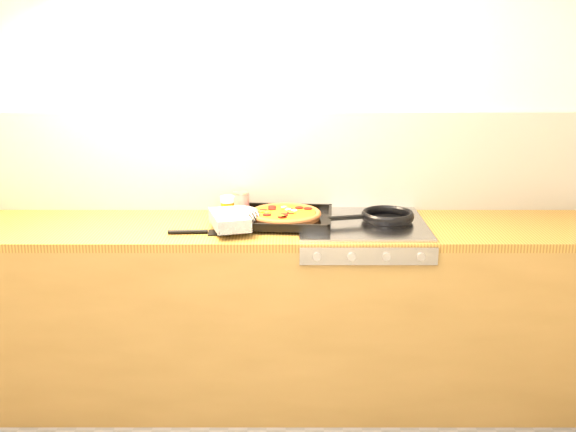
{
  "coord_description": "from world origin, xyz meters",
  "views": [
    {
      "loc": [
        0.1,
        -1.97,
        1.79
      ],
      "look_at": [
        0.1,
        1.08,
        0.95
      ],
      "focal_mm": 42.0,
      "sensor_mm": 36.0,
      "label": 1
    }
  ],
  "objects_px": {
    "frying_pan": "(386,217)",
    "juice_glass": "(228,207)",
    "tomato_can": "(241,203)",
    "pizza_on_tray": "(270,216)"
  },
  "relations": [
    {
      "from": "frying_pan",
      "to": "juice_glass",
      "type": "bearing_deg",
      "value": 172.64
    },
    {
      "from": "frying_pan",
      "to": "tomato_can",
      "type": "distance_m",
      "value": 0.73
    },
    {
      "from": "frying_pan",
      "to": "tomato_can",
      "type": "relative_size",
      "value": 3.75
    },
    {
      "from": "juice_glass",
      "to": "tomato_can",
      "type": "bearing_deg",
      "value": 54.76
    },
    {
      "from": "pizza_on_tray",
      "to": "frying_pan",
      "type": "distance_m",
      "value": 0.55
    },
    {
      "from": "frying_pan",
      "to": "juice_glass",
      "type": "height_order",
      "value": "juice_glass"
    },
    {
      "from": "frying_pan",
      "to": "tomato_can",
      "type": "height_order",
      "value": "tomato_can"
    },
    {
      "from": "frying_pan",
      "to": "tomato_can",
      "type": "xyz_separation_m",
      "value": [
        -0.7,
        0.18,
        0.02
      ]
    },
    {
      "from": "tomato_can",
      "to": "juice_glass",
      "type": "xyz_separation_m",
      "value": [
        -0.06,
        -0.09,
        0.0
      ]
    },
    {
      "from": "pizza_on_tray",
      "to": "frying_pan",
      "type": "height_order",
      "value": "pizza_on_tray"
    }
  ]
}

